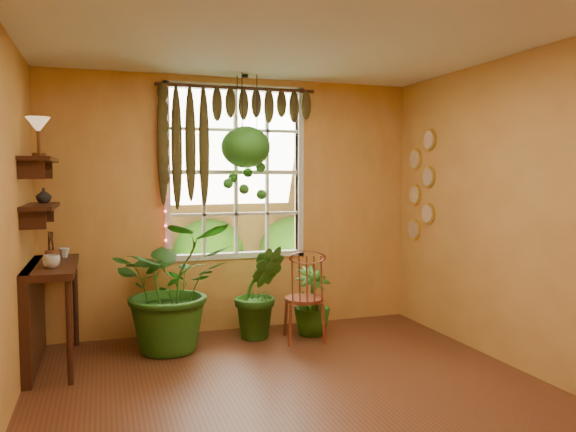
% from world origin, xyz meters
% --- Properties ---
extents(floor, '(4.50, 4.50, 0.00)m').
position_xyz_m(floor, '(0.00, 0.00, 0.00)').
color(floor, '#5C2E1A').
rests_on(floor, ground).
extents(ceiling, '(4.50, 4.50, 0.00)m').
position_xyz_m(ceiling, '(0.00, 0.00, 2.70)').
color(ceiling, silver).
rests_on(ceiling, wall_back).
extents(wall_back, '(4.00, 0.00, 4.00)m').
position_xyz_m(wall_back, '(0.00, 2.25, 1.35)').
color(wall_back, gold).
rests_on(wall_back, floor).
extents(wall_right, '(0.00, 4.50, 4.50)m').
position_xyz_m(wall_right, '(2.00, 0.00, 1.35)').
color(wall_right, gold).
rests_on(wall_right, floor).
extents(window, '(1.52, 0.10, 1.86)m').
position_xyz_m(window, '(0.00, 2.28, 1.70)').
color(window, silver).
rests_on(window, wall_back).
extents(valance_vine, '(1.70, 0.12, 1.10)m').
position_xyz_m(valance_vine, '(-0.08, 2.16, 2.28)').
color(valance_vine, '#3B1C10').
rests_on(valance_vine, window).
extents(string_lights, '(0.03, 0.03, 1.54)m').
position_xyz_m(string_lights, '(-0.76, 2.19, 1.75)').
color(string_lights, '#FF2633').
rests_on(string_lights, window).
extents(wall_plates, '(0.04, 0.32, 1.10)m').
position_xyz_m(wall_plates, '(1.98, 1.79, 1.55)').
color(wall_plates, '#F7E4CA').
rests_on(wall_plates, wall_right).
extents(counter_ledge, '(0.40, 1.20, 0.90)m').
position_xyz_m(counter_ledge, '(-1.91, 1.60, 0.55)').
color(counter_ledge, '#3B1C10').
rests_on(counter_ledge, floor).
extents(shelf_lower, '(0.25, 0.90, 0.04)m').
position_xyz_m(shelf_lower, '(-1.88, 1.60, 1.40)').
color(shelf_lower, '#3B1C10').
rests_on(shelf_lower, wall_left).
extents(shelf_upper, '(0.25, 0.90, 0.04)m').
position_xyz_m(shelf_upper, '(-1.88, 1.60, 1.80)').
color(shelf_upper, '#3B1C10').
rests_on(shelf_upper, wall_left).
extents(backyard, '(14.00, 10.00, 12.00)m').
position_xyz_m(backyard, '(0.24, 6.87, 1.28)').
color(backyard, '#315D1A').
rests_on(backyard, ground).
extents(windsor_chair, '(0.47, 0.48, 1.07)m').
position_xyz_m(windsor_chair, '(0.54, 1.59, 0.31)').
color(windsor_chair, brown).
rests_on(windsor_chair, floor).
extents(potted_plant_left, '(1.16, 1.02, 1.24)m').
position_xyz_m(potted_plant_left, '(-0.75, 1.70, 0.62)').
color(potted_plant_left, '#215015').
rests_on(potted_plant_left, floor).
extents(potted_plant_mid, '(0.56, 0.46, 0.95)m').
position_xyz_m(potted_plant_mid, '(0.14, 1.83, 0.48)').
color(potted_plant_mid, '#215015').
rests_on(potted_plant_mid, floor).
extents(potted_plant_right, '(0.49, 0.49, 0.71)m').
position_xyz_m(potted_plant_right, '(0.69, 1.78, 0.35)').
color(potted_plant_right, '#215015').
rests_on(potted_plant_right, floor).
extents(hanging_basket, '(0.50, 0.50, 1.30)m').
position_xyz_m(hanging_basket, '(0.05, 2.02, 1.92)').
color(hanging_basket, black).
rests_on(hanging_basket, ceiling).
extents(cup_a, '(0.15, 0.15, 0.11)m').
position_xyz_m(cup_a, '(-1.78, 1.34, 0.95)').
color(cup_a, silver).
rests_on(cup_a, counter_ledge).
extents(cup_b, '(0.13, 0.13, 0.09)m').
position_xyz_m(cup_b, '(-1.72, 1.95, 0.95)').
color(cup_b, beige).
rests_on(cup_b, counter_ledge).
extents(brush_jar, '(0.10, 0.10, 0.36)m').
position_xyz_m(brush_jar, '(-1.80, 1.57, 1.04)').
color(brush_jar, brown).
rests_on(brush_jar, counter_ledge).
extents(shelf_vase, '(0.16, 0.16, 0.14)m').
position_xyz_m(shelf_vase, '(-1.87, 1.84, 1.49)').
color(shelf_vase, '#B2AD99').
rests_on(shelf_vase, shelf_lower).
extents(tiffany_lamp, '(0.20, 0.20, 0.33)m').
position_xyz_m(tiffany_lamp, '(-1.86, 1.45, 2.06)').
color(tiffany_lamp, '#503017').
rests_on(tiffany_lamp, shelf_upper).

